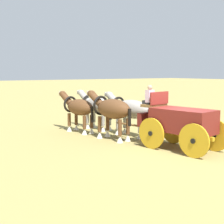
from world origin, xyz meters
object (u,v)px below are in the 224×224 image
(show_wagon, at_px, (180,122))
(draft_horse_rear_off, at_px, (130,110))
(draft_horse_rear_near, at_px, (112,110))
(draft_horse_lead_near, at_px, (78,108))
(draft_horse_lead_off, at_px, (97,106))

(show_wagon, bearing_deg, draft_horse_rear_off, -2.11)
(draft_horse_rear_near, bearing_deg, draft_horse_lead_near, 8.53)
(draft_horse_rear_near, relative_size, draft_horse_lead_off, 1.03)
(draft_horse_rear_off, distance_m, draft_horse_lead_near, 2.92)
(draft_horse_rear_near, height_order, draft_horse_lead_near, draft_horse_rear_near)
(draft_horse_lead_off, bearing_deg, show_wagon, -177.60)
(draft_horse_rear_off, xyz_separation_m, draft_horse_lead_near, (2.39, 1.67, -0.02))
(draft_horse_lead_off, bearing_deg, draft_horse_rear_near, 162.07)
(show_wagon, distance_m, draft_horse_rear_near, 3.55)
(draft_horse_lead_near, bearing_deg, show_wagon, -165.44)
(show_wagon, distance_m, draft_horse_rear_off, 3.55)
(show_wagon, height_order, draft_horse_lead_near, show_wagon)
(show_wagon, bearing_deg, draft_horse_lead_near, 14.56)
(draft_horse_rear_off, height_order, draft_horse_lead_off, draft_horse_rear_off)
(draft_horse_rear_near, height_order, draft_horse_rear_off, draft_horse_rear_near)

